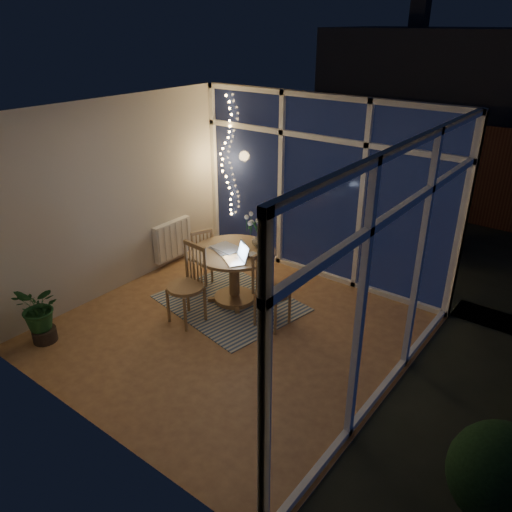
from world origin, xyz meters
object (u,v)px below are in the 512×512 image
Objects in this scene: chair_front at (185,285)px; flower_vase at (259,239)px; dining_table at (234,276)px; chair_left at (199,254)px; laptop at (234,252)px; chair_right at (273,291)px; potted_plant at (40,313)px.

chair_front reaches higher than flower_vase.
dining_table is 5.20× the size of flower_vase.
laptop is (0.97, -0.36, 0.43)m from chair_left.
chair_left is 2.64× the size of laptop.
dining_table is 0.78m from chair_right.
flower_vase is at bearing 126.53° from laptop.
chair_right is 2.73m from potted_plant.
chair_front is at bearing -100.83° from dining_table.
flower_vase reaches higher than potted_plant.
potted_plant is at bearing -119.50° from dining_table.
chair_right is at bearing 103.08° from chair_left.
dining_table is at bearing 164.61° from laptop.
chair_front is 3.16× the size of laptop.
chair_left is at bearing -169.36° from flower_vase.
dining_table is at bearing 76.59° from chair_right.
dining_table is 0.78m from chair_left.
chair_left is 1.55m from chair_right.
chair_right is at bearing -13.36° from dining_table.
flower_vase is at bearing 60.44° from potted_plant.
chair_front reaches higher than potted_plant.
chair_front is 0.72m from laptop.
dining_table is 1.06× the size of chair_front.
chair_right is 1.07m from chair_front.
laptop reaches higher than potted_plant.
dining_table is 1.12× the size of chair_right.
laptop is at bearing 60.88° from chair_front.
flower_vase is (0.94, 0.18, 0.42)m from chair_left.
potted_plant is (-1.39, -1.86, -0.48)m from laptop.
potted_plant is at bearing -93.54° from laptop.
chair_front is (0.62, -0.89, 0.08)m from chair_left.
chair_left is at bearing 78.54° from chair_right.
chair_front is 1.16m from flower_vase.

